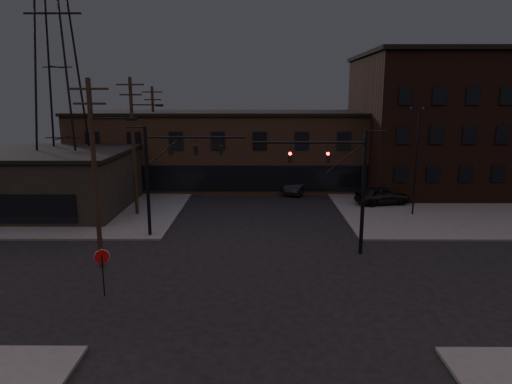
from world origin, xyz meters
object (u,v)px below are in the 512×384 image
traffic_signal_near (346,179)px  parked_car_lot_a (382,195)px  stop_sign (102,262)px  car_crossing (299,186)px  traffic_signal_far (165,168)px  parked_car_lot_b (427,188)px

traffic_signal_near → parked_car_lot_a: 14.89m
stop_sign → car_crossing: size_ratio=0.50×
stop_sign → traffic_signal_near: bearing=25.9°
traffic_signal_far → parked_car_lot_b: (23.80, 14.08, -4.21)m
traffic_signal_far → parked_car_lot_a: bearing=27.9°
stop_sign → parked_car_lot_b: bearing=43.8°
car_crossing → parked_car_lot_b: bearing=19.3°
traffic_signal_far → stop_sign: size_ratio=3.23×
parked_car_lot_b → traffic_signal_far: bearing=103.1°
stop_sign → car_crossing: 27.84m
traffic_signal_far → parked_car_lot_b: bearing=30.6°
traffic_signal_near → traffic_signal_far: bearing=163.8°
parked_car_lot_a → parked_car_lot_b: (5.76, 4.52, -0.19)m
traffic_signal_near → stop_sign: traffic_signal_near is taller
stop_sign → parked_car_lot_a: size_ratio=0.50×
traffic_signal_far → stop_sign: (-1.28, -9.99, -3.17)m
traffic_signal_near → car_crossing: (-1.30, 18.59, -4.12)m
parked_car_lot_a → parked_car_lot_b: size_ratio=1.10×
traffic_signal_near → car_crossing: bearing=94.0°
parked_car_lot_a → car_crossing: bearing=41.1°
parked_car_lot_a → traffic_signal_near: bearing=143.8°
traffic_signal_far → car_crossing: (10.77, 15.09, -4.20)m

